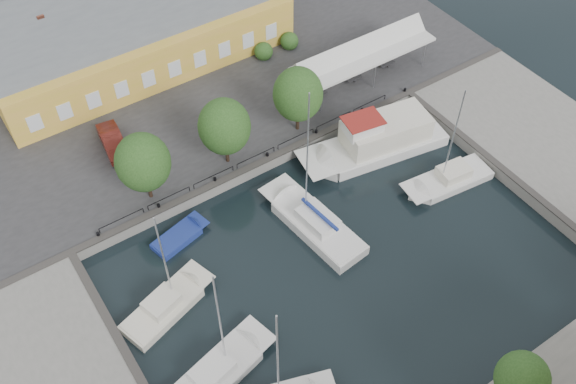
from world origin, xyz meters
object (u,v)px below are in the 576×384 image
(warehouse, at_px, (131,32))
(tent_canopy, at_px, (364,54))
(center_sailboat, at_px, (314,224))
(trawler, at_px, (378,142))
(west_boat_b, at_px, (167,307))
(car_red, at_px, (113,141))
(launch_nw, at_px, (180,238))
(west_boat_c, at_px, (217,374))
(east_boat_b, at_px, (448,181))

(warehouse, height_order, tent_canopy, warehouse)
(tent_canopy, xyz_separation_m, center_sailboat, (-13.64, -11.55, -3.32))
(trawler, xyz_separation_m, west_boat_b, (-22.23, -4.10, -0.76))
(car_red, distance_m, launch_nw, 11.00)
(car_red, distance_m, west_boat_b, 16.31)
(west_boat_c, bearing_deg, car_red, 82.97)
(tent_canopy, bearing_deg, car_red, 169.87)
(tent_canopy, height_order, west_boat_b, west_boat_b)
(tent_canopy, xyz_separation_m, launch_nw, (-22.80, -6.72, -3.59))
(tent_canopy, distance_m, trawler, 9.14)
(trawler, height_order, east_boat_b, east_boat_b)
(tent_canopy, height_order, car_red, tent_canopy)
(east_boat_b, bearing_deg, car_red, 139.87)
(center_sailboat, distance_m, west_boat_b, 12.79)
(trawler, xyz_separation_m, west_boat_c, (-21.75, -10.43, -0.76))
(warehouse, relative_size, west_boat_c, 2.54)
(tent_canopy, distance_m, center_sailboat, 18.18)
(warehouse, xyz_separation_m, car_red, (-6.61, -9.71, -2.65))
(tent_canopy, xyz_separation_m, west_boat_b, (-26.42, -11.77, -3.42))
(west_boat_b, height_order, west_boat_c, west_boat_c)
(warehouse, height_order, launch_nw, warehouse)
(center_sailboat, xyz_separation_m, west_boat_c, (-12.31, -6.55, -0.10))
(east_boat_b, bearing_deg, west_boat_b, 174.98)
(warehouse, relative_size, west_boat_b, 2.84)
(warehouse, height_order, west_boat_c, west_boat_c)
(car_red, height_order, trawler, trawler)
(center_sailboat, bearing_deg, warehouse, 96.65)
(warehouse, bearing_deg, trawler, -60.05)
(tent_canopy, distance_m, west_boat_b, 29.12)
(warehouse, relative_size, car_red, 6.07)
(trawler, height_order, west_boat_b, west_boat_b)
(car_red, height_order, center_sailboat, center_sailboat)
(trawler, bearing_deg, tent_canopy, 61.33)
(east_boat_b, distance_m, launch_nw, 22.25)
(east_boat_b, distance_m, west_boat_b, 24.76)
(east_boat_b, bearing_deg, center_sailboat, 168.64)
(tent_canopy, relative_size, center_sailboat, 1.04)
(trawler, bearing_deg, car_red, 148.14)
(warehouse, xyz_separation_m, launch_nw, (-6.20, -20.57, -4.34))
(east_boat_b, relative_size, west_boat_b, 1.07)
(west_boat_b, bearing_deg, warehouse, 69.03)
(center_sailboat, bearing_deg, west_boat_b, -179.01)
(east_boat_b, bearing_deg, launch_nw, 161.06)
(car_red, xyz_separation_m, trawler, (19.01, -11.81, -0.76))
(warehouse, height_order, east_boat_b, warehouse)
(center_sailboat, bearing_deg, east_boat_b, -11.36)
(car_red, bearing_deg, west_boat_c, -89.93)
(launch_nw, bearing_deg, east_boat_b, -18.94)
(car_red, relative_size, east_boat_b, 0.44)
(west_boat_c, xyz_separation_m, launch_nw, (3.15, 11.38, -0.17))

